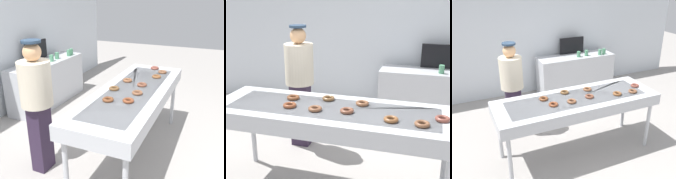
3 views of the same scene
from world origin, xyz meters
The scene contains 15 objects.
back_wall centered at (0.00, 2.58, 1.44)m, with size 8.00×0.12×2.87m, color silver.
fryer_conveyor centered at (0.00, 0.00, 0.87)m, with size 2.42×0.81×0.95m.
chocolate_donut_0 centered at (-0.13, -0.10, 0.97)m, with size 0.13×0.13×0.04m, color brown.
chocolate_donut_1 centered at (-0.41, -0.08, 0.97)m, with size 0.13×0.13×0.04m, color brown.
chocolate_donut_2 centered at (1.03, -0.01, 0.97)m, with size 0.13×0.13×0.04m, color brown.
chocolate_donut_3 centered at (-0.10, 0.22, 0.97)m, with size 0.13×0.13×0.04m, color brown.
chocolate_donut_4 centered at (0.60, -0.15, 0.97)m, with size 0.13×0.13×0.04m, color brown.
chocolate_donut_5 centered at (0.17, -0.06, 0.97)m, with size 0.13×0.13×0.04m, color brown.
chocolate_donut_6 centered at (0.27, 0.18, 0.97)m, with size 0.13×0.13×0.04m, color brown.
chocolate_donut_7 centered at (-0.47, 0.14, 0.97)m, with size 0.13×0.13×0.04m, color brown.
chocolate_donut_8 centered at (0.86, -0.17, 0.97)m, with size 0.13×0.13×0.04m, color brown.
worker_baker centered at (-0.74, 0.92, 0.95)m, with size 0.37×0.37×1.63m.
prep_counter centered at (1.04, 2.13, 0.43)m, with size 1.78×0.55×0.87m, color #B7BABF.
paper_cup_2 centered at (1.06, 2.02, 0.93)m, with size 0.08×0.08×0.13m, color #4C8C66.
menu_display centered at (1.04, 2.35, 1.06)m, with size 0.60×0.04×0.37m, color black.
Camera 2 is at (0.88, -2.70, 2.06)m, focal length 50.16 mm.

